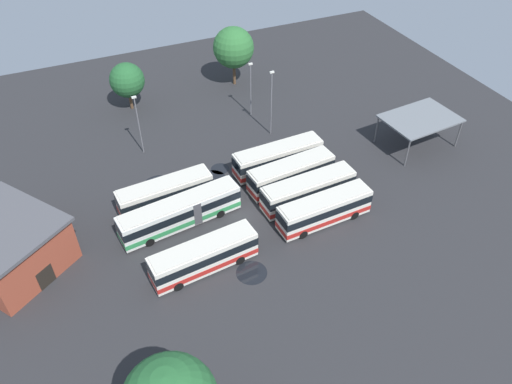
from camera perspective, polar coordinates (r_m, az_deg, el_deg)
The scene contains 20 objects.
ground_plane at distance 55.82m, azimuth -1.30°, elevation -2.40°, with size 91.59×91.59×0.00m, color #28282B.
bus_row0_slot0 at distance 60.89m, azimuth 2.53°, elevation 4.00°, with size 11.31×2.99×3.37m.
bus_row0_slot1 at distance 58.48m, azimuth 4.03°, elevation 2.14°, with size 10.77×3.48×3.37m.
bus_row0_slot2 at distance 56.31m, azimuth 5.98°, elevation 0.23°, with size 11.17×3.11×3.37m.
bus_row0_slot3 at distance 54.12m, azimuth 7.81°, elevation -1.96°, with size 10.73×3.07×3.37m.
bus_row1_slot0 at distance 56.48m, azimuth -10.31°, elevation -0.16°, with size 10.81×3.35×3.37m.
bus_row1_slot1 at distance 53.89m, azimuth -8.59°, elevation -2.28°, with size 13.65×4.25×3.37m.
bus_row1_slot3 at distance 49.14m, azimuth -5.98°, elevation -7.29°, with size 10.98×3.65×3.37m.
depot_building at distance 54.28m, azimuth -26.68°, elevation -5.53°, with size 13.69×14.00×5.33m.
maintenance_shelter at distance 67.33m, azimuth 18.27°, elevation 7.93°, with size 9.72×7.24×4.09m.
lamp_post_by_building at distance 70.12m, azimuth -0.62°, elevation 11.89°, with size 0.56×0.28×7.90m.
lamp_post_near_entrance at distance 63.82m, azimuth -13.28°, elevation 7.70°, with size 0.56×0.28×8.15m.
lamp_post_far_corner at distance 65.54m, azimuth 1.76°, elevation 10.33°, with size 0.56×0.28×9.22m.
tree_north_edge at distance 77.54m, azimuth -2.59°, elevation 16.15°, with size 6.14×6.14×9.08m.
tree_northwest at distance 73.82m, azimuth -14.51°, elevation 12.25°, with size 4.88×4.88×6.94m.
puddle_back_corner at distance 62.07m, azimuth -4.13°, elevation 2.67°, with size 2.28×2.28×0.01m, color black.
puddle_front_lane at distance 49.85m, azimuth -0.51°, elevation -9.19°, with size 3.11×3.11×0.01m, color black.
puddle_between_rows at distance 60.56m, azimuth -11.06°, elevation 0.77°, with size 3.81×3.81×0.01m, color black.
puddle_centre_drain at distance 60.63m, azimuth -5.02°, elevation 1.54°, with size 3.33×3.33×0.01m, color black.
puddle_near_shelter at distance 57.84m, azimuth -3.23°, elevation -0.63°, with size 2.74×2.74×0.01m, color black.
Camera 1 is at (15.45, 37.76, 38.10)m, focal length 35.04 mm.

